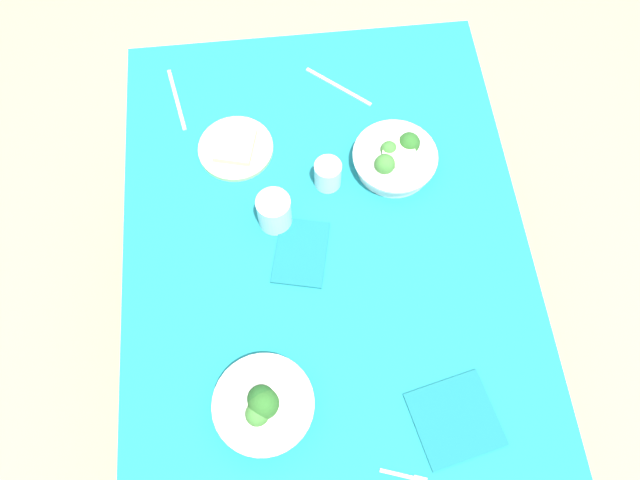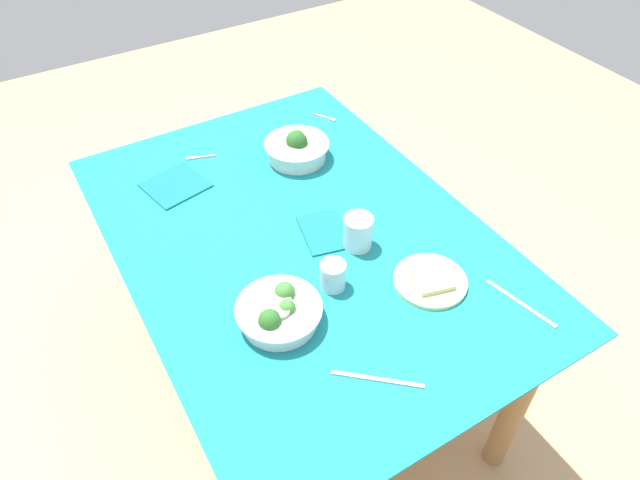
# 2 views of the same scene
# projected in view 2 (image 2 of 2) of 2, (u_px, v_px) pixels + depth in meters

# --- Properties ---
(ground_plane) EXTENTS (6.00, 6.00, 0.00)m
(ground_plane) POSITION_uv_depth(u_px,v_px,m) (305.00, 375.00, 2.18)
(ground_plane) COLOR tan
(dining_table) EXTENTS (1.43, 1.00, 0.74)m
(dining_table) POSITION_uv_depth(u_px,v_px,m) (302.00, 260.00, 1.74)
(dining_table) COLOR #197A84
(dining_table) RESTS_ON ground_plane
(broccoli_bowl_far) EXTENTS (0.22, 0.22, 0.10)m
(broccoli_bowl_far) POSITION_uv_depth(u_px,v_px,m) (297.00, 148.00, 1.91)
(broccoli_bowl_far) COLOR silver
(broccoli_bowl_far) RESTS_ON dining_table
(broccoli_bowl_near) EXTENTS (0.22, 0.22, 0.09)m
(broccoli_bowl_near) POSITION_uv_depth(u_px,v_px,m) (279.00, 312.00, 1.42)
(broccoli_bowl_near) COLOR white
(broccoli_bowl_near) RESTS_ON dining_table
(bread_side_plate) EXTENTS (0.20, 0.20, 0.03)m
(bread_side_plate) POSITION_uv_depth(u_px,v_px,m) (430.00, 280.00, 1.53)
(bread_side_plate) COLOR #B7D684
(bread_side_plate) RESTS_ON dining_table
(water_glass_center) EXTENTS (0.07, 0.07, 0.08)m
(water_glass_center) POSITION_uv_depth(u_px,v_px,m) (333.00, 275.00, 1.50)
(water_glass_center) COLOR silver
(water_glass_center) RESTS_ON dining_table
(water_glass_side) EXTENTS (0.08, 0.08, 0.10)m
(water_glass_side) POSITION_uv_depth(u_px,v_px,m) (358.00, 232.00, 1.60)
(water_glass_side) COLOR silver
(water_glass_side) RESTS_ON dining_table
(fork_by_far_bowl) EXTENTS (0.09, 0.06, 0.00)m
(fork_by_far_bowl) POSITION_uv_depth(u_px,v_px,m) (325.00, 117.00, 2.12)
(fork_by_far_bowl) COLOR #B7B7BC
(fork_by_far_bowl) RESTS_ON dining_table
(fork_by_near_bowl) EXTENTS (0.04, 0.10, 0.00)m
(fork_by_near_bowl) POSITION_uv_depth(u_px,v_px,m) (200.00, 157.00, 1.94)
(fork_by_near_bowl) COLOR #B7B7BC
(fork_by_near_bowl) RESTS_ON dining_table
(table_knife_left) EXTENTS (0.15, 0.17, 0.00)m
(table_knife_left) POSITION_uv_depth(u_px,v_px,m) (377.00, 379.00, 1.32)
(table_knife_left) COLOR #B7B7BC
(table_knife_left) RESTS_ON dining_table
(table_knife_right) EXTENTS (0.21, 0.05, 0.00)m
(table_knife_right) POSITION_uv_depth(u_px,v_px,m) (521.00, 303.00, 1.48)
(table_knife_right) COLOR #B7B7BC
(table_knife_right) RESTS_ON dining_table
(napkin_folded_upper) EXTENTS (0.20, 0.21, 0.01)m
(napkin_folded_upper) POSITION_uv_depth(u_px,v_px,m) (175.00, 185.00, 1.83)
(napkin_folded_upper) COLOR #156870
(napkin_folded_upper) RESTS_ON dining_table
(napkin_folded_lower) EXTENTS (0.20, 0.16, 0.01)m
(napkin_folded_lower) POSITION_uv_depth(u_px,v_px,m) (324.00, 232.00, 1.67)
(napkin_folded_lower) COLOR #156870
(napkin_folded_lower) RESTS_ON dining_table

